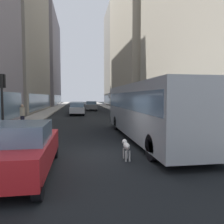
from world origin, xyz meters
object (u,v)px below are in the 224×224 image
car_grey_wagon (91,106)px  dalmatian_dog (126,146)px  car_silver_sedan (77,109)px  car_red_coupe (20,149)px  transit_bus (147,108)px  pedestrian_in_coat (22,116)px  traffic_light_near (3,96)px  car_white_van (77,107)px

car_grey_wagon → dalmatian_dog: 30.66m
car_silver_sedan → car_red_coupe: (-1.60, -22.20, 0.00)m
car_grey_wagon → dalmatian_dog: bearing=-90.9°
transit_bus → car_silver_sedan: (-4.00, 17.18, -0.96)m
transit_bus → dalmatian_dog: bearing=-118.3°
car_silver_sedan → pedestrian_in_coat: (-3.90, -12.19, 0.19)m
car_grey_wagon → pedestrian_in_coat: 22.73m
car_silver_sedan → car_grey_wagon: bearing=76.0°
transit_bus → car_red_coupe: (-5.60, -5.01, -0.95)m
car_red_coupe → traffic_light_near: traffic_light_near is taller
car_grey_wagon → pedestrian_in_coat: bearing=-106.1°
transit_bus → car_white_van: (-4.00, 22.80, -0.96)m
car_grey_wagon → traffic_light_near: size_ratio=1.26×
car_grey_wagon → car_white_van: same height
pedestrian_in_coat → transit_bus: bearing=-32.3°
pedestrian_in_coat → traffic_light_near: bearing=-87.6°
car_red_coupe → pedestrian_in_coat: (-2.30, 10.00, 0.19)m
car_silver_sedan → traffic_light_near: size_ratio=1.24×
car_white_van → traffic_light_near: 22.96m
car_white_van → dalmatian_dog: size_ratio=4.29×
transit_bus → car_white_van: bearing=99.9°
car_white_van → traffic_light_near: (-3.70, -22.60, 1.61)m
car_silver_sedan → car_white_van: bearing=90.0°
pedestrian_in_coat → traffic_light_near: traffic_light_near is taller
car_red_coupe → pedestrian_in_coat: size_ratio=2.64×
car_silver_sedan → dalmatian_dog: car_silver_sedan is taller
car_grey_wagon → pedestrian_in_coat: size_ratio=2.54×
transit_bus → dalmatian_dog: (-2.06, -3.83, -1.26)m
car_grey_wagon → traffic_light_near: (-6.10, -26.62, 1.61)m
transit_bus → car_grey_wagon: 26.89m
car_silver_sedan → traffic_light_near: bearing=-102.3°
car_red_coupe → traffic_light_near: size_ratio=1.31×
car_silver_sedan → car_white_van: 5.62m
pedestrian_in_coat → traffic_light_near: size_ratio=0.50×
car_grey_wagon → traffic_light_near: bearing=-102.9°
transit_bus → car_grey_wagon: transit_bus is taller
car_silver_sedan → dalmatian_dog: (1.94, -21.01, -0.31)m
transit_bus → dalmatian_dog: 4.53m
car_red_coupe → dalmatian_dog: (3.54, 1.19, -0.31)m
car_grey_wagon → car_silver_sedan: bearing=-104.0°
transit_bus → traffic_light_near: (-7.70, 0.20, 0.66)m
pedestrian_in_coat → dalmatian_dog: bearing=-56.5°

